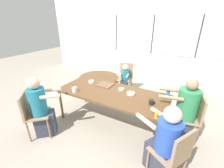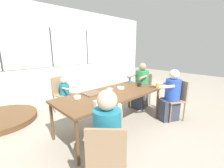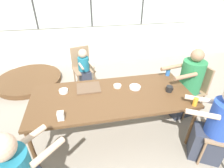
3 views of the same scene
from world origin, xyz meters
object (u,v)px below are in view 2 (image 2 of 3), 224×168
object	(u,v)px
person_man_teal_shirt	(171,98)
bowl_cereal	(110,89)
chair_for_toddler	(61,91)
person_woman_green_shirt	(108,145)
bowl_fruit	(121,88)
folded_table_stack	(1,119)
chair_for_woman_green_shirt	(107,156)
coffee_mug	(139,85)
milk_carton_small	(96,104)
sippy_cup	(130,79)
chair_for_man_blue_shirt	(144,87)
juice_glass	(157,85)
chair_for_man_teal_shirt	(177,96)
bowl_white_shallow	(77,97)
person_toddler	(66,96)
person_man_blue_shirt	(141,88)

from	to	relation	value
person_man_teal_shirt	bowl_cereal	bearing A→B (deg)	80.64
chair_for_toddler	person_woman_green_shirt	world-z (taller)	person_woman_green_shirt
bowl_fruit	folded_table_stack	distance (m)	2.70
chair_for_woman_green_shirt	folded_table_stack	distance (m)	2.97
coffee_mug	milk_carton_small	xyz separation A→B (m)	(-1.46, -0.29, 0.01)
sippy_cup	bowl_fruit	world-z (taller)	sippy_cup
chair_for_man_blue_shirt	milk_carton_small	bearing A→B (deg)	95.77
sippy_cup	bowl_cereal	bearing A→B (deg)	-167.98
chair_for_man_blue_shirt	bowl_fruit	bearing A→B (deg)	87.92
chair_for_toddler	juice_glass	distance (m)	2.31
chair_for_man_teal_shirt	folded_table_stack	bearing A→B (deg)	77.26
folded_table_stack	bowl_white_shallow	bearing A→B (deg)	-60.72
person_toddler	coffee_mug	world-z (taller)	person_toddler
bowl_fruit	person_man_blue_shirt	bearing A→B (deg)	7.91
person_man_blue_shirt	bowl_fruit	distance (m)	0.98
chair_for_man_teal_shirt	bowl_white_shallow	size ratio (longest dim) A/B	7.27
person_woman_green_shirt	person_toddler	size ratio (longest dim) A/B	1.30
juice_glass	chair_for_toddler	bearing A→B (deg)	125.39
person_woman_green_shirt	bowl_fruit	size ratio (longest dim) A/B	7.43
person_man_teal_shirt	milk_carton_small	size ratio (longest dim) A/B	11.31
coffee_mug	person_toddler	bearing A→B (deg)	129.44
coffee_mug	juice_glass	distance (m)	0.39
chair_for_man_teal_shirt	bowl_white_shallow	world-z (taller)	chair_for_man_teal_shirt
chair_for_toddler	person_toddler	bearing A→B (deg)	90.00
person_man_blue_shirt	person_man_teal_shirt	bearing A→B (deg)	160.40
chair_for_man_blue_shirt	person_toddler	world-z (taller)	person_toddler
chair_for_woman_green_shirt	bowl_white_shallow	world-z (taller)	chair_for_woman_green_shirt
milk_carton_small	bowl_cereal	xyz separation A→B (m)	(0.77, 0.53, -0.03)
person_woman_green_shirt	chair_for_man_teal_shirt	bearing A→B (deg)	51.15
person_man_blue_shirt	person_man_teal_shirt	size ratio (longest dim) A/B	1.05
folded_table_stack	person_woman_green_shirt	bearing A→B (deg)	-77.55
coffee_mug	bowl_cereal	bearing A→B (deg)	160.35
person_toddler	folded_table_stack	bearing A→B (deg)	-37.24
chair_for_woman_green_shirt	bowl_fruit	world-z (taller)	chair_for_woman_green_shirt
person_man_teal_shirt	bowl_fruit	world-z (taller)	person_man_teal_shirt
sippy_cup	milk_carton_small	bearing A→B (deg)	-156.44
person_man_teal_shirt	person_woman_green_shirt	bearing A→B (deg)	126.49
chair_for_man_blue_shirt	milk_carton_small	xyz separation A→B (m)	(-2.13, -0.62, 0.24)
person_toddler	coffee_mug	bearing A→B (deg)	115.77
folded_table_stack	chair_for_woman_green_shirt	bearing A→B (deg)	-80.26
chair_for_woman_green_shirt	person_man_teal_shirt	world-z (taller)	person_man_teal_shirt
milk_carton_small	person_man_teal_shirt	bearing A→B (deg)	-9.38
person_man_blue_shirt	juice_glass	world-z (taller)	person_man_blue_shirt
bowl_white_shallow	folded_table_stack	world-z (taller)	bowl_white_shallow
person_woman_green_shirt	bowl_fruit	xyz separation A→B (m)	(1.32, 1.03, 0.20)
person_man_teal_shirt	chair_for_toddler	bearing A→B (deg)	64.87
chair_for_toddler	person_woman_green_shirt	distance (m)	2.46
chair_for_woman_green_shirt	bowl_white_shallow	xyz separation A→B (m)	(0.43, 1.23, 0.21)
bowl_white_shallow	bowl_cereal	bearing A→B (deg)	-0.76
person_man_blue_shirt	milk_carton_small	size ratio (longest dim) A/B	11.92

